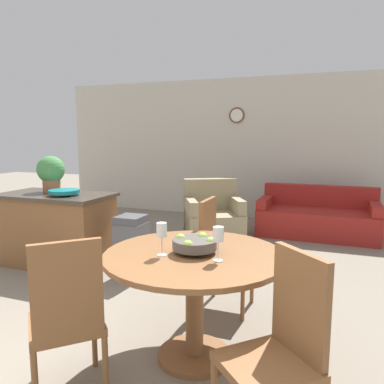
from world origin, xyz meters
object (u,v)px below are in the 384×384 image
object	(u,v)px
dining_chair_near_left	(67,314)
wine_glass_left	(162,231)
couch	(317,218)
potted_plant	(51,172)
teal_bowl	(64,192)
dining_chair_near_right	(281,344)
fruit_bowl	(195,244)
dining_table	(195,277)
wine_glass_right	(218,236)
dining_chair_far_side	(219,250)
armchair	(213,218)
trash_bin	(132,246)
kitchen_island	(57,229)

from	to	relation	value
dining_chair_near_left	wine_glass_left	size ratio (longest dim) A/B	4.47
couch	potted_plant	bearing A→B (deg)	-140.16
dining_chair_near_left	teal_bowl	size ratio (longest dim) A/B	2.82
dining_chair_near_right	teal_bowl	xyz separation A→B (m)	(-2.74, 1.79, 0.39)
teal_bowl	couch	xyz separation A→B (m)	(2.78, 2.69, -0.66)
dining_chair_near_left	fruit_bowl	distance (m)	0.91
dining_table	wine_glass_right	size ratio (longest dim) A/B	5.55
potted_plant	wine_glass_left	bearing A→B (deg)	-34.81
dining_chair_far_side	armchair	world-z (taller)	dining_chair_far_side
wine_glass_left	trash_bin	world-z (taller)	wine_glass_left
dining_chair_near_right	wine_glass_right	world-z (taller)	dining_chair_near_right
dining_chair_far_side	wine_glass_left	distance (m)	1.07
kitchen_island	dining_chair_far_side	bearing A→B (deg)	-11.41
dining_chair_far_side	potted_plant	world-z (taller)	potted_plant
dining_chair_far_side	trash_bin	size ratio (longest dim) A/B	1.44
teal_bowl	wine_glass_right	bearing A→B (deg)	-30.46
kitchen_island	couch	bearing A→B (deg)	41.31
potted_plant	armchair	distance (m)	2.53
dining_chair_far_side	armchair	distance (m)	2.50
potted_plant	couch	bearing A→B (deg)	38.49
dining_table	armchair	xyz separation A→B (m)	(-0.86, 3.22, -0.30)
wine_glass_left	teal_bowl	xyz separation A→B (m)	(-1.90, 1.36, -0.02)
potted_plant	trash_bin	world-z (taller)	potted_plant
dining_chair_near_left	dining_table	bearing A→B (deg)	5.47
fruit_bowl	dining_chair_near_left	bearing A→B (deg)	-130.07
dining_chair_far_side	fruit_bowl	bearing A→B (deg)	5.52
dining_table	teal_bowl	xyz separation A→B (m)	(-2.08, 1.23, 0.33)
fruit_bowl	couch	world-z (taller)	fruit_bowl
armchair	dining_table	bearing A→B (deg)	-103.41
couch	fruit_bowl	bearing A→B (deg)	-98.69
dining_table	dining_chair_far_side	bearing A→B (deg)	94.91
wine_glass_left	potted_plant	bearing A→B (deg)	145.19
kitchen_island	wine_glass_left	bearing A→B (deg)	-34.39
teal_bowl	trash_bin	distance (m)	1.05
dining_chair_far_side	wine_glass_right	bearing A→B (deg)	16.34
fruit_bowl	wine_glass_right	world-z (taller)	wine_glass_right
dining_chair_near_right	fruit_bowl	xyz separation A→B (m)	(-0.66, 0.56, 0.30)
fruit_bowl	dining_table	bearing A→B (deg)	-118.81
dining_chair_far_side	potted_plant	distance (m)	2.50
fruit_bowl	wine_glass_left	world-z (taller)	wine_glass_left
dining_table	kitchen_island	distance (m)	2.63
dining_chair_far_side	teal_bowl	bearing A→B (deg)	-100.00
wine_glass_right	couch	world-z (taller)	wine_glass_right
dining_chair_near_right	dining_table	bearing A→B (deg)	5.47
dining_table	dining_chair_near_left	xyz separation A→B (m)	(-0.55, -0.66, -0.06)
wine_glass_left	potted_plant	xyz separation A→B (m)	(-2.25, 1.56, 0.19)
dining_chair_near_right	wine_glass_left	size ratio (longest dim) A/B	4.47
trash_bin	fruit_bowl	bearing A→B (deg)	-46.05
kitchen_island	couch	world-z (taller)	kitchen_island
wine_glass_right	teal_bowl	distance (m)	2.65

